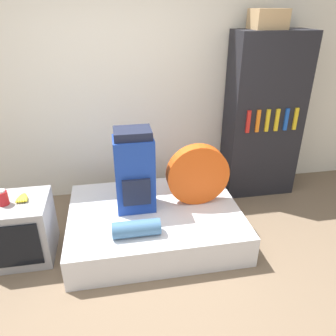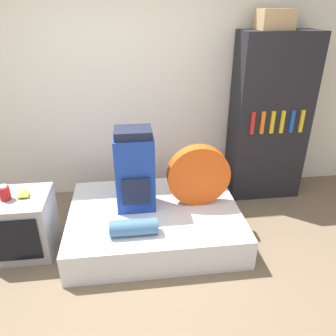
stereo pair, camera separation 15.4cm
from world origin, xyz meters
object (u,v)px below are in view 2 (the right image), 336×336
Objects in this scene: cardboard_box at (275,19)px; canister at (5,193)px; sleeping_roll at (134,227)px; bookshelf at (269,119)px; television at (21,224)px; backpack at (135,171)px; tent_bag at (198,175)px.

canister is at bearing -162.53° from cardboard_box.
cardboard_box is (1.54, 1.13, 1.63)m from sleeping_roll.
sleeping_roll is 2.52m from cardboard_box.
bookshelf is at bearing 16.57° from canister.
cardboard_box is at bearing 17.47° from canister.
cardboard_box is at bearing 17.63° from television.
television is at bearing -172.09° from backpack.
bookshelf is at bearing 34.34° from sleeping_roll.
backpack is at bearing 179.30° from tent_bag.
sleeping_roll is at bearing -14.53° from canister.
canister is at bearing 165.47° from sleeping_roll.
television is at bearing -162.37° from cardboard_box.
canister is 0.07× the size of bookshelf.
cardboard_box is at bearing 166.08° from bookshelf.
tent_bag is 1.80m from canister.
backpack is 2.10m from cardboard_box.
television reaches higher than sleeping_roll.
cardboard_box is (-0.08, 0.02, 1.06)m from bookshelf.
canister is 3.11m from cardboard_box.
sleeping_roll is (-0.04, -0.46, -0.33)m from backpack.
sleeping_roll is at bearing -143.72° from cardboard_box.
backpack reaches higher than canister.
cardboard_box reaches higher than bookshelf.
tent_bag is at bearing -0.70° from backpack.
television is at bearing -175.21° from tent_bag.
cardboard_box reaches higher than television.
television is 4.14× the size of canister.
bookshelf is (1.63, 1.11, 0.57)m from sleeping_roll.
sleeping_roll is 1.24× the size of cardboard_box.
bookshelf is (2.75, 0.82, 0.31)m from canister.
television is (-1.09, -0.15, -0.42)m from backpack.
sleeping_roll is (-0.66, -0.45, -0.24)m from tent_bag.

